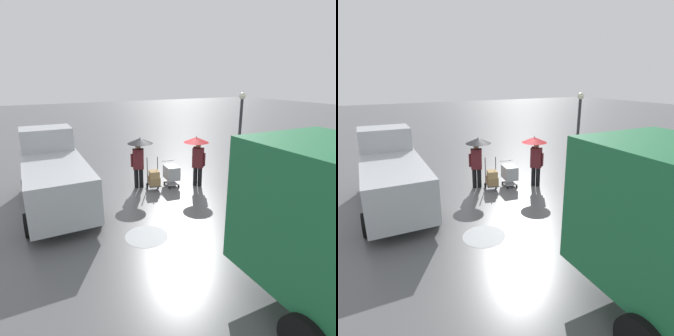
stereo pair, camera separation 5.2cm
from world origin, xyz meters
The scene contains 8 objects.
ground_plane centered at (0.00, 0.00, 0.00)m, with size 90.00×90.00×0.00m, color #5B5B5E.
slush_patch_under_van centered at (1.91, 3.53, 0.00)m, with size 1.26×1.26×0.01m, color #999BA0.
cargo_van_parked_right centered at (3.87, 0.07, 1.18)m, with size 2.30×5.39×2.60m.
shopping_cart_vendor centered at (-0.73, 0.25, 0.57)m, with size 0.66×0.89×1.02m.
hand_dolly_boxes centered at (0.11, 0.31, 0.48)m, with size 0.64×0.79×1.32m.
pedestrian_pink_side centered at (0.51, -0.21, 1.58)m, with size 1.04×1.04×2.15m.
pedestrian_black_side centered at (-1.68, 0.74, 1.57)m, with size 1.04×1.04×2.15m.
street_lamp centered at (-3.50, 1.21, 2.37)m, with size 0.28×0.28×3.86m.
Camera 1 is at (4.88, 10.35, 4.42)m, focal length 30.73 mm.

